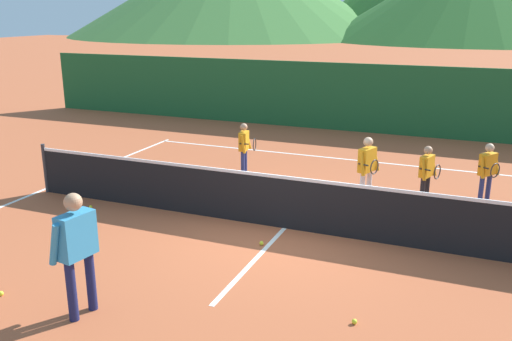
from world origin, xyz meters
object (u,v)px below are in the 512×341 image
object	(u,v)px
student_1	(367,164)
tennis_ball_3	(1,294)
tennis_ball_2	(91,207)
instructor	(77,243)
tennis_net	(285,202)
tennis_ball_0	(354,322)
student_3	(488,168)
tennis_ball_5	(261,243)
student_2	(427,170)
student_0	(244,144)

from	to	relation	value
student_1	tennis_ball_3	size ratio (longest dim) A/B	20.13
tennis_ball_2	instructor	bearing A→B (deg)	-52.78
tennis_net	tennis_ball_0	xyz separation A→B (m)	(1.83, -2.61, -0.47)
instructor	student_1	distance (m)	6.04
student_3	tennis_ball_0	distance (m)	5.51
student_1	tennis_ball_2	distance (m)	5.49
instructor	tennis_ball_3	world-z (taller)	instructor
instructor	tennis_ball_5	world-z (taller)	instructor
tennis_ball_0	tennis_ball_5	world-z (taller)	same
tennis_ball_0	student_2	bearing A→B (deg)	85.96
student_3	tennis_ball_2	xyz separation A→B (m)	(-7.12, -3.16, -0.72)
instructor	student_1	xyz separation A→B (m)	(2.49, 5.50, -0.16)
student_0	tennis_ball_5	bearing A→B (deg)	-62.59
tennis_ball_0	tennis_ball_3	world-z (taller)	same
instructor	tennis_ball_2	bearing A→B (deg)	127.22
tennis_net	tennis_ball_0	bearing A→B (deg)	-54.90
student_2	tennis_ball_5	bearing A→B (deg)	-127.14
tennis_net	student_0	xyz separation A→B (m)	(-1.95, 2.70, 0.25)
tennis_ball_5	student_0	bearing A→B (deg)	117.41
student_0	tennis_ball_2	world-z (taller)	student_0
student_3	tennis_ball_5	world-z (taller)	student_3
student_2	student_0	bearing A→B (deg)	172.66
tennis_net	student_2	xyz separation A→B (m)	(2.17, 2.17, 0.23)
student_1	tennis_ball_5	distance (m)	3.01
tennis_ball_0	tennis_ball_5	distance (m)	2.63
tennis_net	student_3	xyz separation A→B (m)	(3.27, 2.66, 0.25)
instructor	student_1	size ratio (longest dim) A/B	1.19
student_0	student_3	bearing A→B (deg)	-0.44
student_1	tennis_ball_5	world-z (taller)	student_1
student_1	tennis_ball_3	distance (m)	6.80
tennis_net	tennis_ball_5	size ratio (longest dim) A/B	159.05
student_2	student_3	size ratio (longest dim) A/B	0.97
tennis_ball_2	tennis_ball_3	size ratio (longest dim) A/B	1.00
student_1	student_2	world-z (taller)	student_1
tennis_net	tennis_ball_0	world-z (taller)	tennis_net
tennis_ball_0	tennis_ball_2	bearing A→B (deg)	159.60
student_0	student_2	distance (m)	4.15
tennis_net	student_1	xyz separation A→B (m)	(1.07, 1.81, 0.32)
tennis_net	student_0	size ratio (longest dim) A/B	8.69
student_2	tennis_ball_0	world-z (taller)	student_2
tennis_ball_2	student_0	bearing A→B (deg)	59.27
tennis_net	instructor	distance (m)	3.98
student_0	student_3	xyz separation A→B (m)	(5.22, -0.04, 0.01)
tennis_net	instructor	bearing A→B (deg)	-111.14
tennis_net	tennis_ball_2	size ratio (longest dim) A/B	159.05
student_1	tennis_ball_2	world-z (taller)	student_1
tennis_net	student_0	distance (m)	3.34
instructor	tennis_ball_5	xyz separation A→B (m)	(1.31, 2.85, -0.95)
tennis_ball_0	tennis_ball_5	xyz separation A→B (m)	(-1.94, 1.77, 0.00)
instructor	student_0	size ratio (longest dim) A/B	1.31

